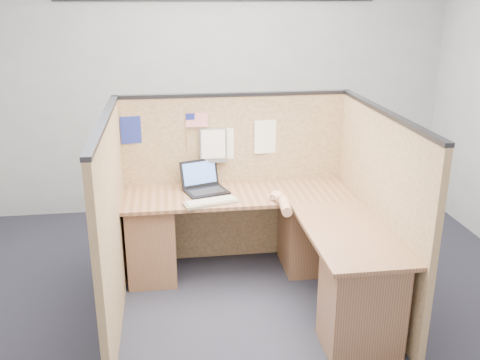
{
  "coord_description": "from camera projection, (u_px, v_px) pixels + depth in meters",
  "views": [
    {
      "loc": [
        -0.57,
        -3.52,
        2.32
      ],
      "look_at": [
        -0.01,
        0.5,
        0.91
      ],
      "focal_mm": 40.0,
      "sensor_mm": 36.0,
      "label": 1
    }
  ],
  "objects": [
    {
      "name": "blue_poster",
      "position": [
        131.0,
        130.0,
        4.51
      ],
      "size": [
        0.17,
        0.02,
        0.23
      ],
      "primitive_type": "cube",
      "rotation": [
        0.0,
        0.0,
        0.1
      ],
      "color": "navy",
      "rests_on": "cubicle_partitions"
    },
    {
      "name": "l_desk",
      "position": [
        268.0,
        249.0,
        4.29
      ],
      "size": [
        1.95,
        1.75,
        0.73
      ],
      "color": "brown",
      "rests_on": "floor"
    },
    {
      "name": "mouse",
      "position": [
        277.0,
        197.0,
        4.36
      ],
      "size": [
        0.13,
        0.08,
        0.05
      ],
      "primitive_type": "ellipsoid",
      "rotation": [
        0.0,
        0.0,
        0.1
      ],
      "color": "silver",
      "rests_on": "l_desk"
    },
    {
      "name": "cubicle_partitions",
      "position": [
        243.0,
        200.0,
        4.27
      ],
      "size": [
        2.06,
        1.83,
        1.53
      ],
      "color": "brown",
      "rests_on": "floor"
    },
    {
      "name": "wall_back",
      "position": [
        219.0,
        85.0,
        5.77
      ],
      "size": [
        5.0,
        0.0,
        5.0
      ],
      "primitive_type": "plane",
      "rotation": [
        1.57,
        0.0,
        0.0
      ],
      "color": "#A1A3A6",
      "rests_on": "floor"
    },
    {
      "name": "wall_front",
      "position": [
        375.0,
        327.0,
        1.56
      ],
      "size": [
        5.0,
        0.0,
        5.0
      ],
      "primitive_type": "plane",
      "rotation": [
        -1.57,
        0.0,
        0.0
      ],
      "color": "#A1A3A6",
      "rests_on": "floor"
    },
    {
      "name": "paper_left",
      "position": [
        223.0,
        144.0,
        4.66
      ],
      "size": [
        0.22,
        0.02,
        0.28
      ],
      "primitive_type": "cube",
      "rotation": [
        0.0,
        0.0,
        0.09
      ],
      "color": "white",
      "rests_on": "cubicle_partitions"
    },
    {
      "name": "laptop",
      "position": [
        206.0,
        184.0,
        4.58
      ],
      "size": [
        0.4,
        0.42,
        0.25
      ],
      "rotation": [
        0.0,
        0.0,
        0.32
      ],
      "color": "black",
      "rests_on": "l_desk"
    },
    {
      "name": "american_flag",
      "position": [
        194.0,
        121.0,
        4.55
      ],
      "size": [
        0.19,
        0.01,
        0.33
      ],
      "color": "olive",
      "rests_on": "cubicle_partitions"
    },
    {
      "name": "paper_right",
      "position": [
        267.0,
        137.0,
        4.7
      ],
      "size": [
        0.23,
        0.03,
        0.3
      ],
      "primitive_type": "cube",
      "rotation": [
        0.0,
        0.0,
        0.1
      ],
      "color": "white",
      "rests_on": "cubicle_partitions"
    },
    {
      "name": "keyboard",
      "position": [
        211.0,
        202.0,
        4.29
      ],
      "size": [
        0.46,
        0.25,
        0.03
      ],
      "rotation": [
        0.0,
        0.0,
        0.25
      ],
      "color": "gray",
      "rests_on": "l_desk"
    },
    {
      "name": "floor",
      "position": [
        251.0,
        312.0,
        4.13
      ],
      "size": [
        5.0,
        5.0,
        0.0
      ],
      "primitive_type": "plane",
      "color": "#1F1F2C",
      "rests_on": "ground"
    },
    {
      "name": "hand_forearm",
      "position": [
        283.0,
        202.0,
        4.21
      ],
      "size": [
        0.12,
        0.43,
        0.09
      ],
      "color": "tan",
      "rests_on": "l_desk"
    },
    {
      "name": "file_holder",
      "position": [
        213.0,
        145.0,
        4.63
      ],
      "size": [
        0.23,
        0.05,
        0.3
      ],
      "color": "slate",
      "rests_on": "cubicle_partitions"
    }
  ]
}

